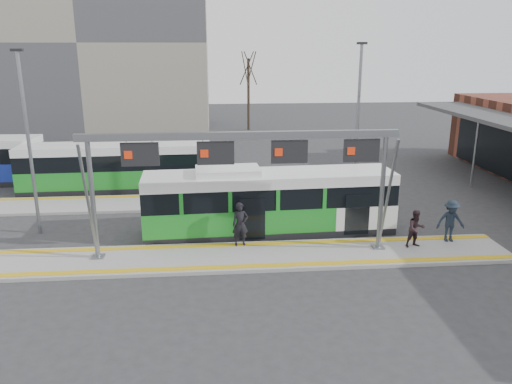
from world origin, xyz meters
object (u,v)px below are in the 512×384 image
passenger_b (416,229)px  passenger_c (451,221)px  gantry (244,158)px  passenger_a (240,224)px  hero_bus (269,203)px

passenger_b → passenger_c: passenger_c is taller
gantry → passenger_a: size_ratio=6.63×
passenger_a → passenger_c: (9.43, -0.32, -0.02)m
passenger_a → passenger_c: bearing=-8.8°
gantry → passenger_b: (7.49, 0.04, -3.32)m
passenger_a → hero_bus: bearing=46.0°
hero_bus → gantry: bearing=-118.0°
passenger_b → gantry: bearing=171.6°
passenger_b → passenger_c: (1.79, 0.49, 0.13)m
gantry → hero_bus: gantry is taller
passenger_c → gantry: bearing=-171.8°
passenger_a → gantry: bearing=-87.3°
hero_bus → passenger_c: bearing=-18.4°
gantry → passenger_a: 3.28m
passenger_a → passenger_b: passenger_a is taller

